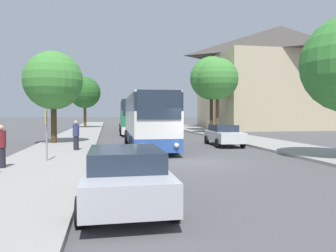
# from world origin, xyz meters

# --- Properties ---
(ground_plane) EXTENTS (300.00, 300.00, 0.00)m
(ground_plane) POSITION_xyz_m (0.00, 0.00, 0.00)
(ground_plane) COLOR #4C4C4F
(ground_plane) RESTS_ON ground
(sidewalk_left) EXTENTS (4.00, 120.00, 0.15)m
(sidewalk_left) POSITION_xyz_m (-7.00, 0.00, 0.07)
(sidewalk_left) COLOR gray
(sidewalk_left) RESTS_ON ground_plane
(sidewalk_right) EXTENTS (4.00, 120.00, 0.15)m
(sidewalk_right) POSITION_xyz_m (7.00, 0.00, 0.07)
(sidewalk_right) COLOR gray
(sidewalk_right) RESTS_ON ground_plane
(building_right_background) EXTENTS (20.52, 15.79, 14.82)m
(building_right_background) POSITION_xyz_m (20.53, 29.56, 7.41)
(building_right_background) COLOR #C6B28E
(building_right_background) RESTS_ON ground_plane
(bus_front) EXTENTS (2.84, 10.36, 3.41)m
(bus_front) POSITION_xyz_m (-1.69, 6.41, 1.82)
(bus_front) COLOR #2D519E
(bus_front) RESTS_ON ground_plane
(bus_middle) EXTENTS (2.99, 11.36, 3.52)m
(bus_middle) POSITION_xyz_m (-1.60, 20.66, 1.87)
(bus_middle) COLOR silver
(bus_middle) RESTS_ON ground_plane
(parked_car_left_curb) EXTENTS (2.11, 4.43, 1.42)m
(parked_car_left_curb) POSITION_xyz_m (-3.85, -6.47, 0.75)
(parked_car_left_curb) COLOR #B7B7BC
(parked_car_left_curb) RESTS_ON ground_plane
(parked_car_right_near) EXTENTS (2.07, 4.51, 1.44)m
(parked_car_right_near) POSITION_xyz_m (3.60, 6.91, 0.76)
(parked_car_right_near) COLOR silver
(parked_car_right_near) RESTS_ON ground_plane
(bus_stop_sign) EXTENTS (0.08, 0.45, 2.30)m
(bus_stop_sign) POSITION_xyz_m (-6.91, 0.73, 1.58)
(bus_stop_sign) COLOR gray
(bus_stop_sign) RESTS_ON sidewalk_left
(pedestrian_waiting_far) EXTENTS (0.36, 0.36, 1.65)m
(pedestrian_waiting_far) POSITION_xyz_m (-8.29, -0.94, 0.98)
(pedestrian_waiting_far) COLOR #23232D
(pedestrian_waiting_far) RESTS_ON sidewalk_left
(pedestrian_walking_back) EXTENTS (0.36, 0.36, 1.67)m
(pedestrian_walking_back) POSITION_xyz_m (-6.01, 4.70, 0.99)
(pedestrian_walking_back) COLOR #23232D
(pedestrian_walking_back) RESTS_ON sidewalk_left
(tree_left_near) EXTENTS (4.07, 4.07, 6.40)m
(tree_left_near) POSITION_xyz_m (-7.95, 9.57, 4.50)
(tree_left_near) COLOR #47331E
(tree_left_near) RESTS_ON sidewalk_left
(tree_left_far) EXTENTS (4.44, 4.44, 7.20)m
(tree_left_far) POSITION_xyz_m (-7.38, 33.67, 5.10)
(tree_left_far) COLOR #513D23
(tree_left_far) RESTS_ON sidewalk_left
(tree_right_near) EXTENTS (5.12, 5.12, 8.76)m
(tree_right_near) POSITION_xyz_m (7.96, 22.95, 6.33)
(tree_right_near) COLOR #47331E
(tree_right_near) RESTS_ON sidewalk_right
(tree_right_far) EXTENTS (4.27, 4.27, 7.72)m
(tree_right_far) POSITION_xyz_m (6.93, 17.80, 5.71)
(tree_right_far) COLOR #513D23
(tree_right_far) RESTS_ON sidewalk_right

